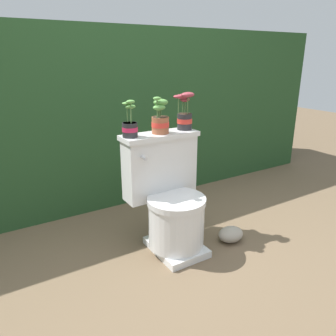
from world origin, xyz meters
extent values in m
plane|color=brown|center=(0.00, 0.00, 0.00)|extent=(12.00, 12.00, 0.00)
cube|color=#234723|center=(0.00, 1.28, 0.71)|extent=(4.37, 0.97, 1.41)
cube|color=silver|center=(0.05, -0.02, 0.02)|extent=(0.29, 0.37, 0.05)
cylinder|color=silver|center=(0.05, -0.02, 0.19)|extent=(0.35, 0.35, 0.29)
cylinder|color=silver|center=(0.05, -0.02, 0.35)|extent=(0.36, 0.36, 0.04)
cube|color=silver|center=(0.05, 0.18, 0.51)|extent=(0.48, 0.15, 0.39)
cube|color=silver|center=(0.05, 0.18, 0.72)|extent=(0.50, 0.18, 0.03)
cylinder|color=silver|center=(-0.11, 0.07, 0.63)|extent=(0.02, 0.05, 0.02)
cylinder|color=#262628|center=(-0.15, 0.18, 0.78)|extent=(0.09, 0.09, 0.09)
cylinder|color=#D1234C|center=(-0.15, 0.18, 0.78)|extent=(0.09, 0.09, 0.03)
cylinder|color=#332319|center=(-0.15, 0.18, 0.81)|extent=(0.08, 0.08, 0.01)
cylinder|color=#4C753D|center=(-0.14, 0.17, 0.88)|extent=(0.01, 0.01, 0.12)
ellipsoid|color=#569342|center=(-0.14, 0.17, 0.94)|extent=(0.05, 0.04, 0.02)
cylinder|color=#4C753D|center=(-0.13, 0.19, 0.86)|extent=(0.01, 0.01, 0.08)
ellipsoid|color=#569342|center=(-0.13, 0.19, 0.91)|extent=(0.06, 0.05, 0.02)
cylinder|color=#4C753D|center=(-0.15, 0.21, 0.87)|extent=(0.01, 0.01, 0.10)
ellipsoid|color=#569342|center=(-0.15, 0.21, 0.93)|extent=(0.06, 0.04, 0.02)
cylinder|color=#9E5638|center=(0.06, 0.18, 0.79)|extent=(0.11, 0.11, 0.10)
cylinder|color=red|center=(0.06, 0.18, 0.79)|extent=(0.11, 0.11, 0.03)
cylinder|color=#332319|center=(0.06, 0.18, 0.83)|extent=(0.10, 0.10, 0.01)
cylinder|color=#4C753D|center=(0.07, 0.18, 0.87)|extent=(0.01, 0.01, 0.07)
ellipsoid|color=#569342|center=(0.07, 0.18, 0.92)|extent=(0.10, 0.07, 0.04)
cylinder|color=#4C753D|center=(0.04, 0.16, 0.86)|extent=(0.01, 0.01, 0.05)
ellipsoid|color=#569342|center=(0.04, 0.16, 0.90)|extent=(0.08, 0.06, 0.03)
cylinder|color=#4C753D|center=(0.02, 0.15, 0.89)|extent=(0.01, 0.01, 0.11)
ellipsoid|color=#569342|center=(0.02, 0.15, 0.95)|extent=(0.05, 0.04, 0.02)
cylinder|color=#4C753D|center=(0.06, 0.19, 0.88)|extent=(0.01, 0.01, 0.09)
ellipsoid|color=#569342|center=(0.06, 0.19, 0.94)|extent=(0.06, 0.04, 0.02)
cylinder|color=#262628|center=(0.25, 0.19, 0.79)|extent=(0.10, 0.10, 0.10)
cylinder|color=red|center=(0.25, 0.19, 0.79)|extent=(0.10, 0.10, 0.03)
cylinder|color=#332319|center=(0.25, 0.19, 0.83)|extent=(0.09, 0.09, 0.01)
cylinder|color=#4C753D|center=(0.25, 0.21, 0.89)|extent=(0.01, 0.01, 0.10)
ellipsoid|color=#93333D|center=(0.25, 0.21, 0.95)|extent=(0.10, 0.07, 0.03)
cylinder|color=#4C753D|center=(0.26, 0.17, 0.89)|extent=(0.01, 0.01, 0.11)
ellipsoid|color=#93333D|center=(0.26, 0.17, 0.96)|extent=(0.09, 0.06, 0.03)
cylinder|color=#4C753D|center=(0.22, 0.21, 0.89)|extent=(0.01, 0.01, 0.10)
ellipsoid|color=#93333D|center=(0.22, 0.21, 0.95)|extent=(0.07, 0.05, 0.02)
cylinder|color=#4C753D|center=(0.26, 0.21, 0.88)|extent=(0.01, 0.01, 0.08)
ellipsoid|color=#93333D|center=(0.26, 0.21, 0.92)|extent=(0.07, 0.05, 0.03)
ellipsoid|color=#9E9384|center=(0.43, -0.12, 0.05)|extent=(0.18, 0.14, 0.10)
camera|label=1|loc=(-0.95, -1.55, 1.19)|focal=35.00mm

